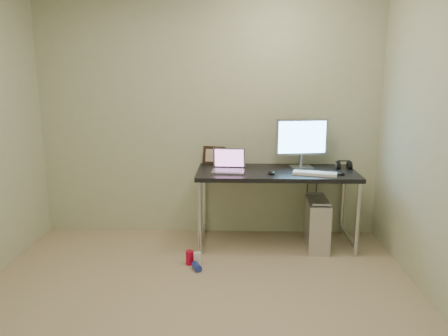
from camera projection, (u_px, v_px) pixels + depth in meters
floor at (193, 319)px, 3.04m from camera, size 3.50×3.50×0.00m
wall_back at (209, 116)px, 4.48m from camera, size 3.50×0.02×2.50m
desk at (276, 179)px, 4.26m from camera, size 1.54×0.67×0.75m
tower_computer at (317, 224)px, 4.25m from camera, size 0.22×0.47×0.51m
cable_a at (307, 197)px, 4.58m from camera, size 0.01×0.16×0.69m
cable_b at (315, 200)px, 4.57m from camera, size 0.02×0.11×0.71m
can_red at (190, 258)px, 3.90m from camera, size 0.09×0.09×0.13m
can_white at (198, 259)px, 3.88m from camera, size 0.08×0.08×0.12m
can_blue at (197, 267)px, 3.79m from camera, size 0.10×0.13×0.06m
laptop at (229, 166)px, 4.21m from camera, size 0.33×0.27×0.22m
monitor at (302, 139)px, 4.32m from camera, size 0.52×0.18×0.49m
keyboard at (315, 173)px, 4.07m from camera, size 0.42×0.23×0.02m
mouse_right at (341, 173)px, 4.08m from camera, size 0.07×0.11×0.03m
mouse_left at (271, 172)px, 4.10m from camera, size 0.08×0.12×0.04m
headphones at (344, 166)px, 4.32m from camera, size 0.16×0.10×0.11m
picture_frame at (214, 155)px, 4.53m from camera, size 0.24×0.12×0.19m
webcam at (241, 157)px, 4.47m from camera, size 0.05×0.04×0.12m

